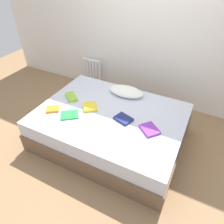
% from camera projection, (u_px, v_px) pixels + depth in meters
% --- Properties ---
extents(ground_plane, '(8.00, 8.00, 0.00)m').
position_uv_depth(ground_plane, '(110.00, 139.00, 3.11)').
color(ground_plane, '#93704C').
extents(back_wall, '(6.00, 0.10, 2.80)m').
position_uv_depth(back_wall, '(150.00, 20.00, 3.20)').
color(back_wall, silver).
rests_on(back_wall, ground).
extents(bed, '(2.00, 1.50, 0.50)m').
position_uv_depth(bed, '(110.00, 127.00, 2.96)').
color(bed, brown).
rests_on(bed, ground).
extents(radiator, '(0.38, 0.04, 0.48)m').
position_uv_depth(radiator, '(92.00, 71.00, 4.11)').
color(radiator, white).
rests_on(radiator, ground).
extents(pillow, '(0.54, 0.31, 0.11)m').
position_uv_depth(pillow, '(126.00, 91.00, 3.14)').
color(pillow, white).
rests_on(pillow, bed).
extents(textbook_lime, '(0.27, 0.25, 0.04)m').
position_uv_depth(textbook_lime, '(71.00, 97.00, 3.08)').
color(textbook_lime, '#8CC638').
rests_on(textbook_lime, bed).
extents(textbook_navy, '(0.26, 0.22, 0.03)m').
position_uv_depth(textbook_navy, '(123.00, 119.00, 2.68)').
color(textbook_navy, navy).
rests_on(textbook_navy, bed).
extents(textbook_yellow, '(0.27, 0.27, 0.04)m').
position_uv_depth(textbook_yellow, '(90.00, 107.00, 2.88)').
color(textbook_yellow, yellow).
rests_on(textbook_yellow, bed).
extents(textbook_orange, '(0.22, 0.21, 0.03)m').
position_uv_depth(textbook_orange, '(53.00, 109.00, 2.85)').
color(textbook_orange, orange).
rests_on(textbook_orange, bed).
extents(textbook_purple, '(0.29, 0.29, 0.03)m').
position_uv_depth(textbook_purple, '(150.00, 129.00, 2.52)').
color(textbook_purple, purple).
rests_on(textbook_purple, bed).
extents(textbook_green, '(0.30, 0.29, 0.02)m').
position_uv_depth(textbook_green, '(70.00, 115.00, 2.76)').
color(textbook_green, green).
rests_on(textbook_green, bed).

